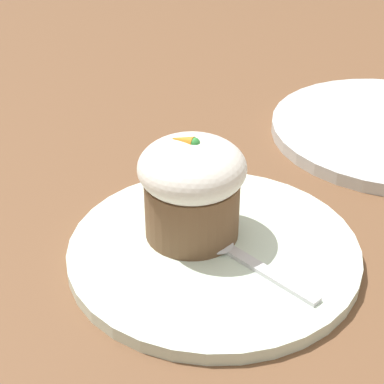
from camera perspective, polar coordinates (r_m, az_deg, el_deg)
name	(u,v)px	position (r m, az deg, el deg)	size (l,w,h in m)	color
ground_plane	(214,256)	(0.55, 1.93, -5.73)	(4.00, 4.00, 0.00)	brown
dessert_plate	(214,251)	(0.54, 1.94, -5.25)	(0.25, 0.25, 0.01)	silver
carrot_cake	(192,186)	(0.53, 0.00, 0.49)	(0.09, 0.09, 0.09)	brown
spoon	(233,251)	(0.53, 3.65, -5.24)	(0.12, 0.06, 0.01)	silver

